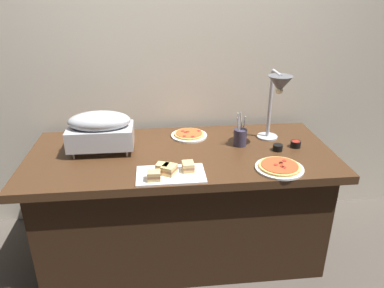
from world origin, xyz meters
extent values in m
plane|color=#4C443D|center=(0.00, 0.00, 0.00)|extent=(8.00, 8.00, 0.00)
cube|color=beige|center=(0.00, 0.50, 1.20)|extent=(4.40, 0.04, 2.40)
cube|color=#422816|center=(0.00, 0.00, 0.73)|extent=(1.90, 0.84, 0.05)
cube|color=black|center=(0.00, 0.00, 0.35)|extent=(1.75, 0.74, 0.71)
cylinder|color=#B7BABF|center=(-0.65, -0.04, 0.78)|extent=(0.01, 0.01, 0.04)
cylinder|color=#B7BABF|center=(-0.33, -0.04, 0.78)|extent=(0.01, 0.01, 0.04)
cylinder|color=#B7BABF|center=(-0.65, 0.14, 0.78)|extent=(0.01, 0.01, 0.04)
cylinder|color=#B7BABF|center=(-0.33, 0.14, 0.78)|extent=(0.01, 0.01, 0.04)
cube|color=#B7BABF|center=(-0.49, 0.05, 0.86)|extent=(0.40, 0.22, 0.13)
ellipsoid|color=#B7BABF|center=(-0.49, 0.05, 0.96)|extent=(0.38, 0.21, 0.12)
cylinder|color=#B7BABF|center=(0.60, 0.17, 0.77)|extent=(0.14, 0.14, 0.01)
cylinder|color=#B7BABF|center=(0.60, 0.17, 1.00)|extent=(0.02, 0.02, 0.45)
cylinder|color=#B7BABF|center=(0.60, 0.09, 1.22)|extent=(0.02, 0.15, 0.02)
cone|color=#595B60|center=(0.60, 0.02, 1.17)|extent=(0.15, 0.15, 0.10)
sphere|color=#F9EAB2|center=(0.60, 0.02, 1.13)|extent=(0.04, 0.04, 0.04)
cylinder|color=white|center=(0.54, -0.29, 0.77)|extent=(0.27, 0.27, 0.01)
cylinder|color=#DBA856|center=(0.54, -0.29, 0.78)|extent=(0.24, 0.24, 0.01)
cylinder|color=#B74723|center=(0.54, -0.29, 0.79)|extent=(0.21, 0.21, 0.00)
cylinder|color=maroon|center=(0.55, -0.28, 0.79)|extent=(0.02, 0.02, 0.00)
cylinder|color=maroon|center=(0.52, -0.29, 0.79)|extent=(0.02, 0.02, 0.00)
cylinder|color=maroon|center=(0.55, -0.26, 0.79)|extent=(0.02, 0.02, 0.00)
cylinder|color=maroon|center=(0.58, -0.24, 0.79)|extent=(0.02, 0.02, 0.00)
cylinder|color=maroon|center=(0.54, -0.31, 0.79)|extent=(0.02, 0.02, 0.00)
cylinder|color=maroon|center=(0.55, -0.33, 0.79)|extent=(0.02, 0.02, 0.00)
cylinder|color=white|center=(0.07, 0.24, 0.77)|extent=(0.25, 0.25, 0.01)
cylinder|color=#DBA856|center=(0.07, 0.24, 0.78)|extent=(0.20, 0.20, 0.01)
cylinder|color=#C65628|center=(0.07, 0.24, 0.79)|extent=(0.18, 0.18, 0.00)
cylinder|color=maroon|center=(0.03, 0.27, 0.79)|extent=(0.02, 0.02, 0.00)
cylinder|color=maroon|center=(0.09, 0.17, 0.79)|extent=(0.02, 0.02, 0.00)
cylinder|color=maroon|center=(0.15, 0.27, 0.79)|extent=(0.02, 0.02, 0.00)
cylinder|color=maroon|center=(0.07, 0.26, 0.79)|extent=(0.02, 0.02, 0.00)
cylinder|color=maroon|center=(0.05, 0.25, 0.79)|extent=(0.02, 0.02, 0.00)
cylinder|color=maroon|center=(0.04, 0.18, 0.79)|extent=(0.02, 0.02, 0.00)
cube|color=white|center=(-0.08, -0.30, 0.77)|extent=(0.38, 0.22, 0.01)
cube|color=tan|center=(-0.17, -0.36, 0.78)|extent=(0.07, 0.06, 0.02)
cube|color=#9E6642|center=(-0.17, -0.36, 0.80)|extent=(0.07, 0.06, 0.01)
cube|color=tan|center=(-0.17, -0.36, 0.81)|extent=(0.07, 0.06, 0.02)
cube|color=tan|center=(-0.12, -0.27, 0.78)|extent=(0.08, 0.08, 0.02)
cube|color=#9E6642|center=(-0.12, -0.27, 0.80)|extent=(0.08, 0.08, 0.01)
cube|color=tan|center=(-0.12, -0.27, 0.81)|extent=(0.08, 0.08, 0.02)
cube|color=tan|center=(0.02, -0.27, 0.78)|extent=(0.07, 0.08, 0.02)
cube|color=#9E6642|center=(0.02, -0.27, 0.80)|extent=(0.07, 0.08, 0.01)
cube|color=tan|center=(0.02, -0.27, 0.81)|extent=(0.07, 0.08, 0.02)
cube|color=tan|center=(-0.09, -0.30, 0.78)|extent=(0.10, 0.10, 0.02)
cube|color=#9E6642|center=(-0.09, -0.30, 0.80)|extent=(0.10, 0.10, 0.01)
cube|color=tan|center=(-0.09, -0.30, 0.81)|extent=(0.10, 0.10, 0.02)
cylinder|color=black|center=(0.74, -0.01, 0.78)|extent=(0.07, 0.07, 0.04)
cylinder|color=maroon|center=(0.74, -0.01, 0.80)|extent=(0.05, 0.05, 0.01)
cylinder|color=black|center=(0.61, -0.04, 0.78)|extent=(0.06, 0.06, 0.04)
cylinder|color=gold|center=(0.61, -0.04, 0.80)|extent=(0.05, 0.05, 0.01)
cylinder|color=#383347|center=(0.39, 0.06, 0.82)|extent=(0.08, 0.08, 0.11)
cylinder|color=#B7BABF|center=(0.40, 0.08, 0.89)|extent=(0.02, 0.01, 0.19)
cylinder|color=#B7BABF|center=(0.38, 0.07, 0.89)|extent=(0.04, 0.02, 0.19)
cylinder|color=#B7BABF|center=(0.41, 0.06, 0.88)|extent=(0.02, 0.02, 0.17)
cylinder|color=#B7BABF|center=(0.37, 0.04, 0.88)|extent=(0.03, 0.01, 0.17)
camera|label=1|loc=(-0.15, -2.06, 1.73)|focal=34.05mm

